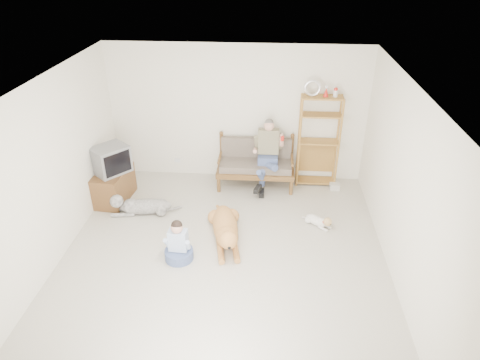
# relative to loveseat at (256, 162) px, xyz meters

# --- Properties ---
(floor) EXTENTS (5.50, 5.50, 0.00)m
(floor) POSITION_rel_loveseat_xyz_m (-0.39, -2.41, -0.49)
(floor) COLOR beige
(floor) RESTS_ON ground
(ceiling) EXTENTS (5.50, 5.50, 0.00)m
(ceiling) POSITION_rel_loveseat_xyz_m (-0.39, -2.41, 2.21)
(ceiling) COLOR white
(ceiling) RESTS_ON ground
(wall_back) EXTENTS (5.00, 0.00, 5.00)m
(wall_back) POSITION_rel_loveseat_xyz_m (-0.39, 0.34, 0.86)
(wall_back) COLOR silver
(wall_back) RESTS_ON ground
(wall_front) EXTENTS (5.00, 0.00, 5.00)m
(wall_front) POSITION_rel_loveseat_xyz_m (-0.39, -5.16, 0.86)
(wall_front) COLOR silver
(wall_front) RESTS_ON ground
(wall_left) EXTENTS (0.00, 5.50, 5.50)m
(wall_left) POSITION_rel_loveseat_xyz_m (-2.89, -2.41, 0.86)
(wall_left) COLOR silver
(wall_left) RESTS_ON ground
(wall_right) EXTENTS (0.00, 5.50, 5.50)m
(wall_right) POSITION_rel_loveseat_xyz_m (2.11, -2.41, 0.86)
(wall_right) COLOR silver
(wall_right) RESTS_ON ground
(loveseat) EXTENTS (1.50, 0.70, 0.95)m
(loveseat) POSITION_rel_loveseat_xyz_m (0.00, 0.00, 0.00)
(loveseat) COLOR brown
(loveseat) RESTS_ON ground
(man) EXTENTS (0.53, 0.75, 1.22)m
(man) POSITION_rel_loveseat_xyz_m (0.21, -0.19, 0.15)
(man) COLOR #4A5787
(man) RESTS_ON loveseat
(etagere) EXTENTS (0.80, 0.35, 2.11)m
(etagere) POSITION_rel_loveseat_xyz_m (1.20, 0.14, 0.44)
(etagere) COLOR #AD8336
(etagere) RESTS_ON ground
(book_stack) EXTENTS (0.19, 0.14, 0.12)m
(book_stack) POSITION_rel_loveseat_xyz_m (1.57, -0.10, -0.42)
(book_stack) COLOR white
(book_stack) RESTS_ON ground
(tv_stand) EXTENTS (0.58, 0.94, 0.60)m
(tv_stand) POSITION_rel_loveseat_xyz_m (-2.62, -0.80, -0.19)
(tv_stand) COLOR brown
(tv_stand) RESTS_ON ground
(crt_tv) EXTENTS (0.75, 0.77, 0.50)m
(crt_tv) POSITION_rel_loveseat_xyz_m (-2.59, -0.81, 0.36)
(crt_tv) COLOR slate
(crt_tv) RESTS_ON tv_stand
(wall_outlet) EXTENTS (0.12, 0.02, 0.08)m
(wall_outlet) POSITION_rel_loveseat_xyz_m (-1.64, 0.33, -0.19)
(wall_outlet) COLOR silver
(wall_outlet) RESTS_ON ground
(golden_retriever) EXTENTS (0.62, 1.62, 0.50)m
(golden_retriever) POSITION_rel_loveseat_xyz_m (-0.40, -1.89, -0.28)
(golden_retriever) COLOR #C17743
(golden_retriever) RESTS_ON ground
(shaggy_dog) EXTENTS (1.31, 0.45, 0.39)m
(shaggy_dog) POSITION_rel_loveseat_xyz_m (-2.02, -1.23, -0.33)
(shaggy_dog) COLOR silver
(shaggy_dog) RESTS_ON ground
(terrier) EXTENTS (0.51, 0.45, 0.23)m
(terrier) POSITION_rel_loveseat_xyz_m (1.16, -1.39, -0.39)
(terrier) COLOR white
(terrier) RESTS_ON ground
(child) EXTENTS (0.44, 0.44, 0.70)m
(child) POSITION_rel_loveseat_xyz_m (-1.07, -2.42, -0.24)
(child) COLOR #4A5787
(child) RESTS_ON ground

